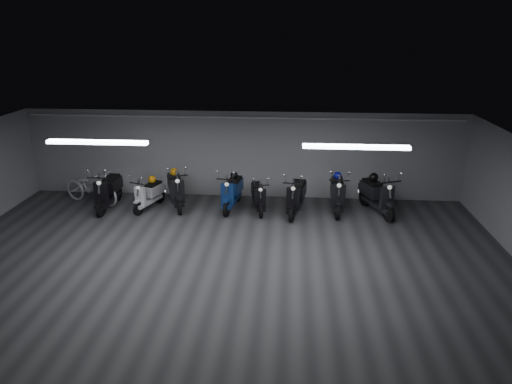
# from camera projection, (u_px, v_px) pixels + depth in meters

# --- Properties ---
(floor) EXTENTS (14.00, 10.00, 0.01)m
(floor) POSITION_uv_depth(u_px,v_px,m) (221.00, 271.00, 10.59)
(floor) COLOR #323235
(floor) RESTS_ON ground
(ceiling) EXTENTS (14.00, 10.00, 0.01)m
(ceiling) POSITION_uv_depth(u_px,v_px,m) (217.00, 153.00, 9.63)
(ceiling) COLOR slate
(ceiling) RESTS_ON ground
(back_wall) EXTENTS (14.00, 0.01, 2.80)m
(back_wall) POSITION_uv_depth(u_px,v_px,m) (242.00, 155.00, 14.81)
(back_wall) COLOR gray
(back_wall) RESTS_ON ground
(front_wall) EXTENTS (14.00, 0.01, 2.80)m
(front_wall) POSITION_uv_depth(u_px,v_px,m) (156.00, 379.00, 5.42)
(front_wall) COLOR gray
(front_wall) RESTS_ON ground
(fluor_strip_left) EXTENTS (2.40, 0.18, 0.08)m
(fluor_strip_left) POSITION_uv_depth(u_px,v_px,m) (97.00, 142.00, 10.80)
(fluor_strip_left) COLOR white
(fluor_strip_left) RESTS_ON ceiling
(fluor_strip_right) EXTENTS (2.40, 0.18, 0.08)m
(fluor_strip_right) POSITION_uv_depth(u_px,v_px,m) (356.00, 147.00, 10.38)
(fluor_strip_right) COLOR white
(fluor_strip_right) RESTS_ON ceiling
(conduit) EXTENTS (13.60, 0.05, 0.05)m
(conduit) POSITION_uv_depth(u_px,v_px,m) (242.00, 118.00, 14.31)
(conduit) COLOR white
(conduit) RESTS_ON back_wall
(scooter_1) EXTENTS (0.69, 2.00, 1.48)m
(scooter_1) POSITION_uv_depth(u_px,v_px,m) (108.00, 186.00, 13.98)
(scooter_1) COLOR black
(scooter_1) RESTS_ON floor
(scooter_2) EXTENTS (1.06, 1.73, 1.22)m
(scooter_2) POSITION_uv_depth(u_px,v_px,m) (148.00, 190.00, 13.99)
(scooter_2) COLOR silver
(scooter_2) RESTS_ON floor
(scooter_3) EXTENTS (1.32, 2.11, 1.49)m
(scooter_3) POSITION_uv_depth(u_px,v_px,m) (176.00, 184.00, 14.11)
(scooter_3) COLOR black
(scooter_3) RESTS_ON floor
(scooter_4) EXTENTS (0.91, 1.98, 1.42)m
(scooter_4) POSITION_uv_depth(u_px,v_px,m) (232.00, 187.00, 13.96)
(scooter_4) COLOR navy
(scooter_4) RESTS_ON floor
(scooter_5) EXTENTS (0.87, 1.75, 1.24)m
(scooter_5) POSITION_uv_depth(u_px,v_px,m) (258.00, 192.00, 13.83)
(scooter_5) COLOR black
(scooter_5) RESTS_ON floor
(scooter_7) EXTENTS (1.00, 2.01, 1.43)m
(scooter_7) POSITION_uv_depth(u_px,v_px,m) (297.00, 191.00, 13.60)
(scooter_7) COLOR black
(scooter_7) RESTS_ON floor
(scooter_8) EXTENTS (0.75, 2.02, 1.49)m
(scooter_8) POSITION_uv_depth(u_px,v_px,m) (338.00, 188.00, 13.77)
(scooter_8) COLOR black
(scooter_8) RESTS_ON floor
(scooter_9) EXTENTS (1.36, 2.10, 1.49)m
(scooter_9) POSITION_uv_depth(u_px,v_px,m) (378.00, 190.00, 13.60)
(scooter_9) COLOR black
(scooter_9) RESTS_ON floor
(bicycle) EXTENTS (2.15, 1.39, 1.31)m
(bicycle) POSITION_uv_depth(u_px,v_px,m) (90.00, 184.00, 14.40)
(bicycle) COLOR white
(bicycle) RESTS_ON floor
(helmet_0) EXTENTS (0.24, 0.24, 0.24)m
(helmet_0) POSITION_uv_depth(u_px,v_px,m) (152.00, 179.00, 14.09)
(helmet_0) COLOR orange
(helmet_0) RESTS_ON scooter_2
(helmet_1) EXTENTS (0.25, 0.25, 0.25)m
(helmet_1) POSITION_uv_depth(u_px,v_px,m) (338.00, 176.00, 13.92)
(helmet_1) COLOR #0D108F
(helmet_1) RESTS_ON scooter_8
(helmet_2) EXTENTS (0.27, 0.27, 0.27)m
(helmet_2) POSITION_uv_depth(u_px,v_px,m) (374.00, 177.00, 13.74)
(helmet_2) COLOR black
(helmet_2) RESTS_ON scooter_9
(helmet_3) EXTENTS (0.23, 0.23, 0.23)m
(helmet_3) POSITION_uv_depth(u_px,v_px,m) (234.00, 175.00, 14.11)
(helmet_3) COLOR black
(helmet_3) RESTS_ON scooter_4
(helmet_4) EXTENTS (0.25, 0.25, 0.25)m
(helmet_4) POSITION_uv_depth(u_px,v_px,m) (174.00, 172.00, 14.26)
(helmet_4) COLOR #BB720B
(helmet_4) RESTS_ON scooter_3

